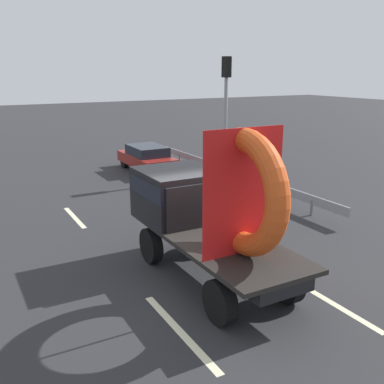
# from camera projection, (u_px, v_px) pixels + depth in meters

# --- Properties ---
(ground_plane) EXTENTS (120.00, 120.00, 0.00)m
(ground_plane) POSITION_uv_depth(u_px,v_px,m) (211.00, 274.00, 10.83)
(ground_plane) COLOR #28282B
(flatbed_truck) EXTENTS (2.02, 5.29, 3.76)m
(flatbed_truck) POSITION_uv_depth(u_px,v_px,m) (202.00, 206.00, 10.50)
(flatbed_truck) COLOR black
(flatbed_truck) RESTS_ON ground_plane
(distant_sedan) EXTENTS (1.67, 3.89, 1.27)m
(distant_sedan) POSITION_uv_depth(u_px,v_px,m) (147.00, 157.00, 21.72)
(distant_sedan) COLOR black
(distant_sedan) RESTS_ON ground_plane
(traffic_light) EXTENTS (0.42, 0.36, 5.43)m
(traffic_light) POSITION_uv_depth(u_px,v_px,m) (226.00, 99.00, 19.80)
(traffic_light) COLOR gray
(traffic_light) RESTS_ON ground_plane
(guardrail) EXTENTS (0.10, 13.12, 0.71)m
(guardrail) POSITION_uv_depth(u_px,v_px,m) (232.00, 172.00, 19.21)
(guardrail) COLOR gray
(guardrail) RESTS_ON ground_plane
(lane_dash_left_near) EXTENTS (0.16, 2.95, 0.01)m
(lane_dash_left_near) POSITION_uv_depth(u_px,v_px,m) (180.00, 331.00, 8.46)
(lane_dash_left_near) COLOR beige
(lane_dash_left_near) RESTS_ON ground_plane
(lane_dash_left_far) EXTENTS (0.16, 2.43, 0.01)m
(lane_dash_left_far) POSITION_uv_depth(u_px,v_px,m) (75.00, 217.00, 14.97)
(lane_dash_left_far) COLOR beige
(lane_dash_left_far) RESTS_ON ground_plane
(lane_dash_right_near) EXTENTS (0.16, 2.50, 0.01)m
(lane_dash_right_near) POSITION_uv_depth(u_px,v_px,m) (335.00, 305.00, 9.40)
(lane_dash_right_near) COLOR beige
(lane_dash_right_near) RESTS_ON ground_plane
(lane_dash_right_far) EXTENTS (0.16, 2.99, 0.01)m
(lane_dash_right_far) POSITION_uv_depth(u_px,v_px,m) (166.00, 205.00, 16.38)
(lane_dash_right_far) COLOR beige
(lane_dash_right_far) RESTS_ON ground_plane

